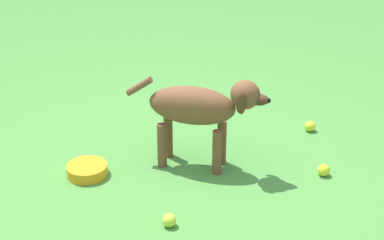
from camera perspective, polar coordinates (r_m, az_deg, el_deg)
The scene contains 7 objects.
ground at distance 3.29m, azimuth -3.07°, elevation -5.69°, with size 14.00×14.00×0.00m, color #478438.
dog at distance 3.27m, azimuth 0.78°, elevation 1.13°, with size 0.19×0.78×0.53m.
tennis_ball_1 at distance 4.17m, azimuth -1.66°, elevation 2.11°, with size 0.07×0.07×0.07m, color #CBD82F.
tennis_ball_2 at distance 3.85m, azimuth 10.83°, elevation -0.56°, with size 0.07×0.07×0.07m, color #C7D129.
tennis_ball_3 at distance 2.94m, azimuth -2.11°, elevation -9.22°, with size 0.07×0.07×0.07m, color #C2D739.
tennis_ball_4 at distance 3.39m, azimuth 12.03°, elevation -4.53°, with size 0.07×0.07×0.07m, color yellow.
water_bowl at distance 3.37m, azimuth -9.64°, elevation -4.57°, with size 0.22×0.22×0.06m, color orange.
Camera 1 is at (-2.63, -0.95, 1.73)m, focal length 57.89 mm.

